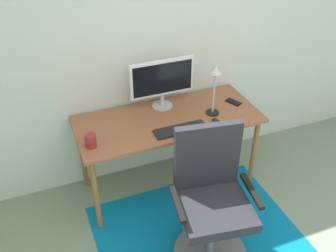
% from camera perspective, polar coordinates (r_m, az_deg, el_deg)
% --- Properties ---
extents(wall_back, '(6.00, 0.10, 2.60)m').
position_cam_1_polar(wall_back, '(3.33, -1.17, 13.05)').
color(wall_back, silver).
rests_on(wall_back, ground).
extents(area_rug, '(1.60, 1.48, 0.01)m').
position_cam_1_polar(area_rug, '(3.21, 5.36, -17.19)').
color(area_rug, '#096C9B').
rests_on(area_rug, ground).
extents(desk, '(1.55, 0.67, 0.75)m').
position_cam_1_polar(desk, '(3.26, 0.02, 0.16)').
color(desk, '#945938').
rests_on(desk, ground).
extents(monitor, '(0.56, 0.18, 0.44)m').
position_cam_1_polar(monitor, '(3.25, -0.89, 6.87)').
color(monitor, '#B2B2B7').
rests_on(monitor, desk).
extents(keyboard, '(0.43, 0.13, 0.02)m').
position_cam_1_polar(keyboard, '(3.06, 1.86, -0.52)').
color(keyboard, black).
rests_on(keyboard, desk).
extents(computer_mouse, '(0.06, 0.10, 0.03)m').
position_cam_1_polar(computer_mouse, '(3.17, 7.18, 0.66)').
color(computer_mouse, black).
rests_on(computer_mouse, desk).
extents(coffee_cup, '(0.09, 0.09, 0.10)m').
position_cam_1_polar(coffee_cup, '(2.92, -11.42, -2.16)').
color(coffee_cup, maroon).
rests_on(coffee_cup, desk).
extents(cell_phone, '(0.12, 0.16, 0.01)m').
position_cam_1_polar(cell_phone, '(3.48, 9.66, 3.55)').
color(cell_phone, black).
rests_on(cell_phone, desk).
extents(desk_lamp, '(0.11, 0.11, 0.44)m').
position_cam_1_polar(desk_lamp, '(3.15, 6.96, 6.67)').
color(desk_lamp, black).
rests_on(desk_lamp, desk).
extents(office_chair, '(0.62, 0.57, 1.07)m').
position_cam_1_polar(office_chair, '(2.85, 6.37, -12.06)').
color(office_chair, slate).
rests_on(office_chair, ground).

